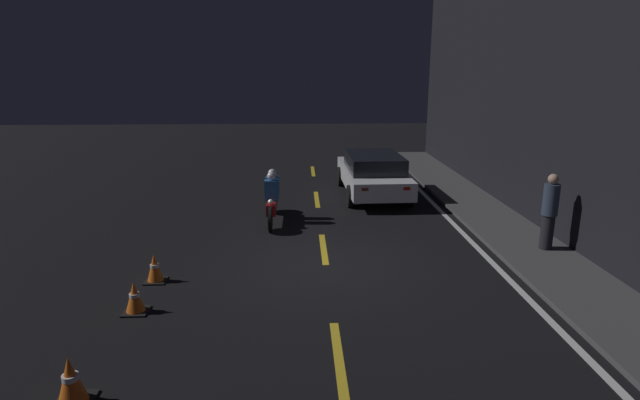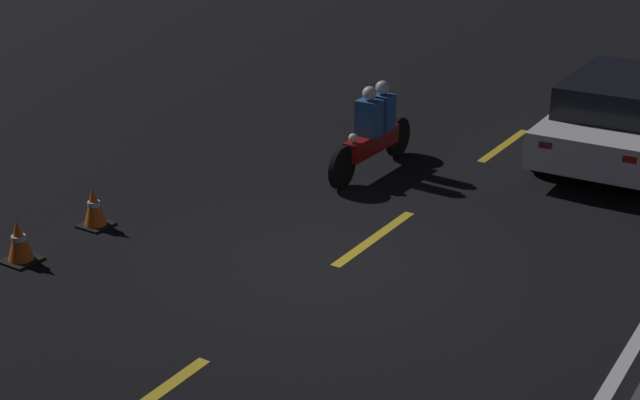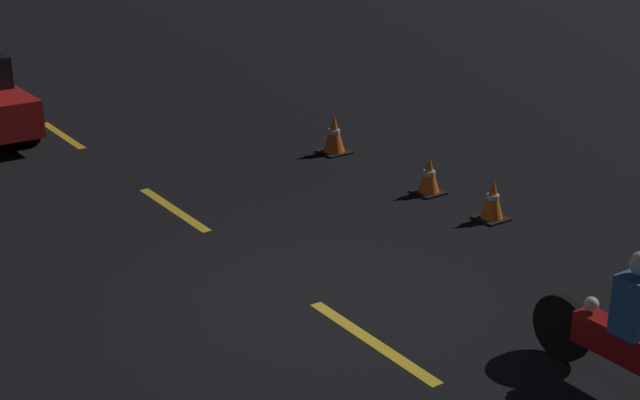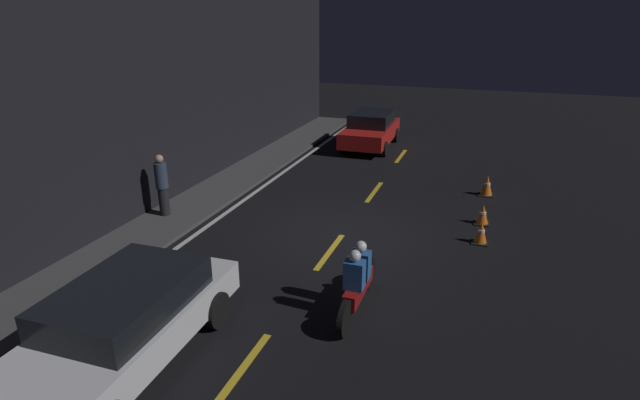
# 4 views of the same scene
# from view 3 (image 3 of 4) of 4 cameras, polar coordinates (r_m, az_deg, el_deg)

# --- Properties ---
(ground_plane) EXTENTS (56.00, 56.00, 0.00)m
(ground_plane) POSITION_cam_3_polar(r_m,az_deg,el_deg) (9.78, -0.31, -6.65)
(ground_plane) COLOR black
(lane_dash_c) EXTENTS (2.00, 0.14, 0.01)m
(lane_dash_c) POSITION_cam_3_polar(r_m,az_deg,el_deg) (9.06, 3.31, -8.98)
(lane_dash_c) COLOR gold
(lane_dash_c) RESTS_ON ground
(lane_dash_d) EXTENTS (2.00, 0.14, 0.01)m
(lane_dash_d) POSITION_cam_3_polar(r_m,az_deg,el_deg) (12.58, -9.35, -0.58)
(lane_dash_d) COLOR gold
(lane_dash_d) RESTS_ON ground
(lane_dash_e) EXTENTS (2.00, 0.14, 0.01)m
(lane_dash_e) POSITION_cam_3_polar(r_m,az_deg,el_deg) (16.57, -16.17, 4.02)
(lane_dash_e) COLOR gold
(lane_dash_e) RESTS_ON ground
(traffic_cone_near) EXTENTS (0.40, 0.40, 0.57)m
(traffic_cone_near) POSITION_cam_3_polar(r_m,az_deg,el_deg) (12.18, 10.99, -0.01)
(traffic_cone_near) COLOR black
(traffic_cone_near) RESTS_ON ground
(traffic_cone_mid) EXTENTS (0.41, 0.41, 0.55)m
(traffic_cone_mid) POSITION_cam_3_polar(r_m,az_deg,el_deg) (13.03, 7.00, 1.54)
(traffic_cone_mid) COLOR black
(traffic_cone_mid) RESTS_ON ground
(traffic_cone_far) EXTENTS (0.47, 0.47, 0.65)m
(traffic_cone_far) POSITION_cam_3_polar(r_m,az_deg,el_deg) (14.82, 0.91, 4.20)
(traffic_cone_far) COLOR black
(traffic_cone_far) RESTS_ON ground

